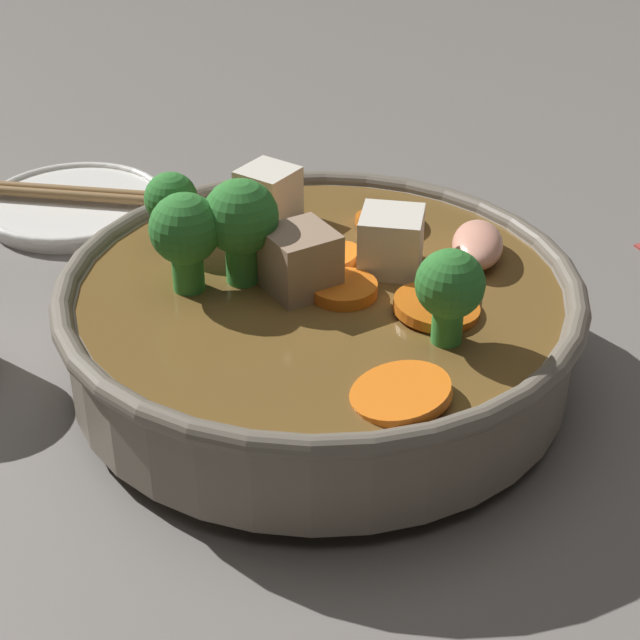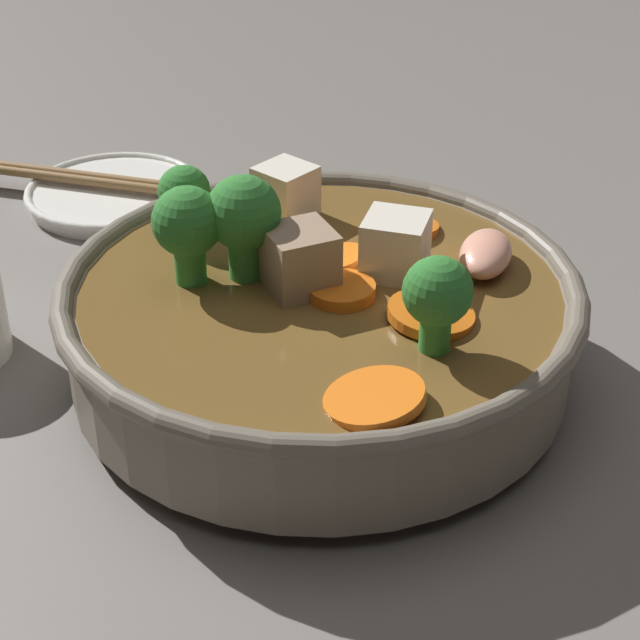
{
  "view_description": "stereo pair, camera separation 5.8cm",
  "coord_description": "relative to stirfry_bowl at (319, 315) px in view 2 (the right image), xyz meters",
  "views": [
    {
      "loc": [
        -0.48,
        0.08,
        0.35
      ],
      "look_at": [
        0.0,
        0.0,
        0.04
      ],
      "focal_mm": 60.0,
      "sensor_mm": 36.0,
      "label": 1
    },
    {
      "loc": [
        -0.49,
        0.02,
        0.35
      ],
      "look_at": [
        0.0,
        0.0,
        0.04
      ],
      "focal_mm": 60.0,
      "sensor_mm": 36.0,
      "label": 2
    }
  ],
  "objects": [
    {
      "name": "chopsticks_pair",
      "position": [
        0.24,
        0.14,
        -0.03
      ],
      "size": [
        0.09,
        0.23,
        0.01
      ],
      "color": "olive",
      "rests_on": "side_saucer"
    },
    {
      "name": "side_saucer",
      "position": [
        0.24,
        0.14,
        -0.04
      ],
      "size": [
        0.13,
        0.13,
        0.01
      ],
      "color": "white",
      "rests_on": "ground_plane"
    },
    {
      "name": "ground_plane",
      "position": [
        -0.0,
        -0.0,
        -0.04
      ],
      "size": [
        3.0,
        3.0,
        0.0
      ],
      "primitive_type": "plane",
      "color": "slate"
    },
    {
      "name": "stirfry_bowl",
      "position": [
        0.0,
        0.0,
        0.0
      ],
      "size": [
        0.28,
        0.28,
        0.12
      ],
      "color": "slate",
      "rests_on": "ground_plane"
    }
  ]
}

